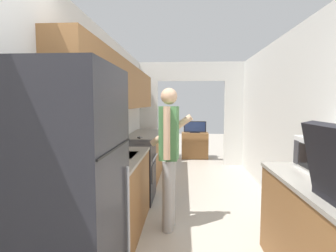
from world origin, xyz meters
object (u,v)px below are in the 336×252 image
object	(u,v)px
television	(195,127)
range_oven	(134,171)
tv_cabinet	(195,145)
knife	(140,137)
refrigerator	(62,208)
microwave	(322,155)
person	(169,154)

from	to	relation	value
television	range_oven	bearing A→B (deg)	-109.13
tv_cabinet	knife	world-z (taller)	knife
tv_cabinet	range_oven	bearing A→B (deg)	-108.89
refrigerator	tv_cabinet	bearing A→B (deg)	79.49
refrigerator	television	world-z (taller)	refrigerator
microwave	tv_cabinet	distance (m)	4.93
television	knife	bearing A→B (deg)	-113.15
range_oven	tv_cabinet	xyz separation A→B (m)	(1.08, 3.17, -0.10)
microwave	refrigerator	bearing A→B (deg)	-156.59
range_oven	knife	xyz separation A→B (m)	(-0.01, 0.58, 0.45)
refrigerator	knife	world-z (taller)	refrigerator
person	television	distance (m)	4.09
microwave	tv_cabinet	world-z (taller)	microwave
refrigerator	range_oven	xyz separation A→B (m)	(-0.04, 2.49, -0.41)
range_oven	television	bearing A→B (deg)	70.87
tv_cabinet	television	distance (m)	0.51
refrigerator	person	bearing A→B (deg)	69.70
range_oven	refrigerator	bearing A→B (deg)	-89.19
microwave	television	size ratio (longest dim) A/B	0.74
refrigerator	tv_cabinet	size ratio (longest dim) A/B	2.42
range_oven	microwave	distance (m)	2.66
television	knife	size ratio (longest dim) A/B	1.76
refrigerator	range_oven	size ratio (longest dim) A/B	1.67
range_oven	television	distance (m)	3.33
tv_cabinet	microwave	bearing A→B (deg)	-78.95
range_oven	microwave	bearing A→B (deg)	-38.85
range_oven	knife	world-z (taller)	range_oven
range_oven	tv_cabinet	world-z (taller)	range_oven
refrigerator	television	xyz separation A→B (m)	(1.05, 5.61, -0.01)
microwave	television	bearing A→B (deg)	101.15
knife	range_oven	bearing A→B (deg)	-114.95
refrigerator	television	size ratio (longest dim) A/B	2.88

